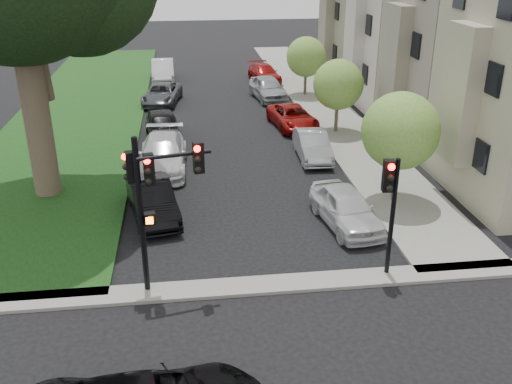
{
  "coord_description": "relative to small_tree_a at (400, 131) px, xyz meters",
  "views": [
    {
      "loc": [
        -2.33,
        -13.3,
        10.12
      ],
      "look_at": [
        0.0,
        5.0,
        2.0
      ],
      "focal_mm": 40.0,
      "sensor_mm": 36.0,
      "label": 1
    }
  ],
  "objects": [
    {
      "name": "car_parked_8",
      "position": [
        -10.06,
        17.54,
        -2.49
      ],
      "size": [
        2.95,
        5.02,
        1.31
      ],
      "primitive_type": "imported",
      "rotation": [
        0.0,
        0.0,
        -0.17
      ],
      "color": "#3F4247",
      "rests_on": "ground"
    },
    {
      "name": "car_parked_3",
      "position": [
        -2.75,
        17.71,
        -2.35
      ],
      "size": [
        2.49,
        4.87,
        1.59
      ],
      "primitive_type": "imported",
      "rotation": [
        0.0,
        0.0,
        0.14
      ],
      "color": "#999BA0",
      "rests_on": "ground"
    },
    {
      "name": "car_parked_6",
      "position": [
        -9.72,
        5.06,
        -2.36
      ],
      "size": [
        2.38,
        5.49,
        1.58
      ],
      "primitive_type": "imported",
      "rotation": [
        0.0,
        0.0,
        -0.03
      ],
      "color": "silver",
      "rests_on": "ground"
    },
    {
      "name": "small_tree_a",
      "position": [
        0.0,
        0.0,
        0.0
      ],
      "size": [
        3.15,
        3.15,
        4.73
      ],
      "color": "brown",
      "rests_on": "ground"
    },
    {
      "name": "small_tree_b",
      "position": [
        0.0,
        9.63,
        -0.34
      ],
      "size": [
        2.82,
        2.82,
        4.22
      ],
      "color": "brown",
      "rests_on": "ground"
    },
    {
      "name": "car_parked_0",
      "position": [
        -2.59,
        -1.82,
        -2.41
      ],
      "size": [
        2.32,
        4.54,
        1.48
      ],
      "primitive_type": "imported",
      "rotation": [
        0.0,
        0.0,
        0.14
      ],
      "color": "silver",
      "rests_on": "ground"
    },
    {
      "name": "car_parked_9",
      "position": [
        -10.15,
        24.74,
        -2.35
      ],
      "size": [
        1.81,
        4.87,
        1.59
      ],
      "primitive_type": "imported",
      "rotation": [
        0.0,
        0.0,
        0.03
      ],
      "color": "silver",
      "rests_on": "ground"
    },
    {
      "name": "house_b",
      "position": [
        6.25,
        7.78,
        3.79
      ],
      "size": [
        7.7,
        7.55,
        15.97
      ],
      "color": "#80765B",
      "rests_on": "ground"
    },
    {
      "name": "grass_strip",
      "position": [
        -15.2,
        16.28,
        -3.09
      ],
      "size": [
        8.0,
        44.0,
        0.12
      ],
      "primitive_type": "cube",
      "color": "black",
      "rests_on": "ground"
    },
    {
      "name": "sidewalk_right",
      "position": [
        0.55,
        16.28,
        -3.09
      ],
      "size": [
        3.5,
        44.0,
        0.12
      ],
      "primitive_type": "cube",
      "color": "gray",
      "rests_on": "ground"
    },
    {
      "name": "sidewalk_cross",
      "position": [
        -6.2,
        -5.72,
        -3.09
      ],
      "size": [
        60.0,
        1.0,
        0.12
      ],
      "primitive_type": "cube",
      "color": "gray",
      "rests_on": "ground"
    },
    {
      "name": "small_tree_c",
      "position": [
        0.0,
        18.31,
        -0.38
      ],
      "size": [
        2.77,
        2.77,
        4.16
      ],
      "color": "brown",
      "rests_on": "ground"
    },
    {
      "name": "traffic_signal_main",
      "position": [
        -9.6,
        -5.48,
        0.38
      ],
      "size": [
        2.5,
        0.69,
        5.11
      ],
      "color": "black",
      "rests_on": "ground"
    },
    {
      "name": "ground",
      "position": [
        -6.2,
        -7.72,
        -3.15
      ],
      "size": [
        140.0,
        140.0,
        0.0
      ],
      "primitive_type": "plane",
      "color": "black",
      "rests_on": "ground"
    },
    {
      "name": "car_parked_1",
      "position": [
        -2.25,
        5.69,
        -2.46
      ],
      "size": [
        1.6,
        4.22,
        1.37
      ],
      "primitive_type": "imported",
      "rotation": [
        0.0,
        0.0,
        -0.03
      ],
      "color": "#999BA0",
      "rests_on": "ground"
    },
    {
      "name": "car_parked_5",
      "position": [
        -10.02,
        -0.15,
        -2.41
      ],
      "size": [
        2.43,
        4.72,
        1.48
      ],
      "primitive_type": "imported",
      "rotation": [
        0.0,
        0.0,
        0.2
      ],
      "color": "black",
      "rests_on": "ground"
    },
    {
      "name": "car_parked_2",
      "position": [
        -2.27,
        10.93,
        -2.5
      ],
      "size": [
        2.74,
        4.89,
        1.29
      ],
      "primitive_type": "imported",
      "rotation": [
        0.0,
        0.0,
        0.13
      ],
      "color": "maroon",
      "rests_on": "ground"
    },
    {
      "name": "car_parked_4",
      "position": [
        -2.23,
        23.21,
        -2.5
      ],
      "size": [
        2.45,
        4.7,
        1.3
      ],
      "primitive_type": "imported",
      "rotation": [
        0.0,
        0.0,
        0.15
      ],
      "color": "maroon",
      "rests_on": "ground"
    },
    {
      "name": "traffic_signal_secondary",
      "position": [
        -2.35,
        -5.53,
        -0.29
      ],
      "size": [
        0.53,
        0.42,
        4.1
      ],
      "color": "black",
      "rests_on": "ground"
    },
    {
      "name": "car_parked_7",
      "position": [
        -9.83,
        9.82,
        -2.38
      ],
      "size": [
        2.27,
        4.68,
        1.54
      ],
      "primitive_type": "imported",
      "rotation": [
        0.0,
        0.0,
        0.1
      ],
      "color": "black",
      "rests_on": "ground"
    }
  ]
}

